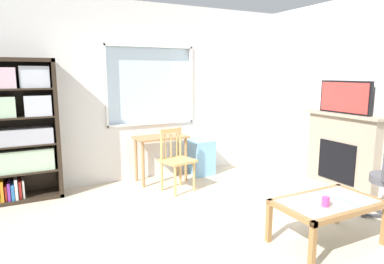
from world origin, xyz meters
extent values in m
cube|color=beige|center=(0.00, 0.00, -0.01)|extent=(5.86, 5.54, 0.02)
cube|color=silver|center=(0.00, 2.27, 0.44)|extent=(4.86, 0.12, 0.87)
cube|color=silver|center=(0.00, 2.27, 2.44)|extent=(4.86, 0.12, 0.65)
cube|color=silver|center=(-1.57, 2.27, 1.50)|extent=(1.72, 0.12, 1.25)
cube|color=silver|center=(1.57, 2.27, 1.50)|extent=(1.72, 0.12, 1.25)
cube|color=silver|center=(0.00, 2.28, 1.50)|extent=(1.42, 0.02, 1.25)
cube|color=white|center=(0.00, 2.21, 0.89)|extent=(1.48, 0.06, 0.03)
cube|color=white|center=(0.00, 2.21, 2.10)|extent=(1.48, 0.06, 0.03)
cube|color=white|center=(-0.72, 2.21, 1.50)|extent=(0.03, 0.06, 1.25)
cube|color=white|center=(0.71, 2.21, 1.50)|extent=(0.03, 0.06, 1.25)
cube|color=silver|center=(2.49, 0.00, 1.38)|extent=(0.12, 4.74, 2.77)
cube|color=#2D2319|center=(-1.46, 2.02, 0.94)|extent=(0.05, 0.38, 1.88)
cube|color=#2D2319|center=(-1.89, 2.02, 1.86)|extent=(0.90, 0.38, 0.05)
cube|color=#2D2319|center=(-1.89, 2.02, 0.03)|extent=(0.90, 0.38, 0.05)
cube|color=#2D2319|center=(-1.89, 2.20, 0.94)|extent=(0.90, 0.02, 1.88)
cube|color=#2D2319|center=(-1.89, 2.02, 0.39)|extent=(0.85, 0.36, 0.02)
cube|color=#2D2319|center=(-1.89, 2.02, 0.76)|extent=(0.85, 0.36, 0.02)
cube|color=#2D2319|center=(-1.89, 2.02, 1.12)|extent=(0.85, 0.36, 0.02)
cube|color=#2D2319|center=(-1.89, 2.02, 1.49)|extent=(0.85, 0.36, 0.02)
cube|color=#B7D6B2|center=(-1.90, 2.01, 0.55)|extent=(0.76, 0.27, 0.29)
cube|color=#B2B2BC|center=(-1.88, 2.01, 0.87)|extent=(0.73, 0.32, 0.21)
cube|color=#B7D6B2|center=(-2.10, 2.01, 1.27)|extent=(0.34, 0.30, 0.26)
cube|color=silver|center=(-1.68, 2.01, 1.27)|extent=(0.33, 0.31, 0.27)
cube|color=beige|center=(-2.07, 2.01, 1.63)|extent=(0.34, 0.32, 0.26)
cube|color=silver|center=(-1.69, 2.01, 1.64)|extent=(0.35, 0.27, 0.28)
cube|color=orange|center=(-2.18, 2.00, 0.19)|extent=(0.04, 0.30, 0.27)
cube|color=red|center=(-2.14, 2.00, 0.15)|extent=(0.02, 0.26, 0.20)
cube|color=purple|center=(-2.10, 2.00, 0.16)|extent=(0.03, 0.27, 0.23)
cube|color=#286BB2|center=(-2.06, 2.00, 0.15)|extent=(0.04, 0.30, 0.21)
cube|color=white|center=(-2.01, 2.00, 0.19)|extent=(0.04, 0.29, 0.27)
cube|color=red|center=(-1.97, 2.00, 0.17)|extent=(0.03, 0.24, 0.24)
cube|color=white|center=(-1.93, 2.00, 0.17)|extent=(0.03, 0.23, 0.25)
cube|color=#A37547|center=(0.04, 1.92, 0.71)|extent=(0.81, 0.43, 0.03)
cylinder|color=#A37547|center=(-0.32, 1.76, 0.35)|extent=(0.04, 0.04, 0.69)
cylinder|color=#A37547|center=(0.39, 1.76, 0.35)|extent=(0.04, 0.04, 0.69)
cylinder|color=#A37547|center=(-0.32, 2.09, 0.35)|extent=(0.04, 0.04, 0.69)
cylinder|color=#A37547|center=(0.39, 2.09, 0.35)|extent=(0.04, 0.04, 0.69)
cube|color=tan|center=(0.07, 1.37, 0.45)|extent=(0.50, 0.48, 0.04)
cylinder|color=tan|center=(-0.06, 1.18, 0.22)|extent=(0.04, 0.04, 0.43)
cylinder|color=tan|center=(0.27, 1.25, 0.22)|extent=(0.04, 0.04, 0.43)
cylinder|color=tan|center=(-0.13, 1.49, 0.22)|extent=(0.04, 0.04, 0.43)
cylinder|color=tan|center=(0.21, 1.57, 0.22)|extent=(0.04, 0.04, 0.43)
cylinder|color=tan|center=(-0.13, 1.49, 0.68)|extent=(0.04, 0.04, 0.45)
cylinder|color=tan|center=(0.21, 1.57, 0.68)|extent=(0.04, 0.04, 0.45)
cube|color=tan|center=(0.04, 1.53, 0.87)|extent=(0.36, 0.11, 0.06)
cylinder|color=tan|center=(-0.06, 1.51, 0.65)|extent=(0.02, 0.02, 0.35)
cylinder|color=tan|center=(0.04, 1.53, 0.65)|extent=(0.02, 0.02, 0.35)
cylinder|color=tan|center=(0.14, 1.55, 0.65)|extent=(0.02, 0.02, 0.35)
cube|color=#72ADDB|center=(0.78, 1.97, 0.29)|extent=(0.35, 0.40, 0.58)
cube|color=gray|center=(2.34, 0.45, 0.53)|extent=(0.18, 1.15, 1.07)
cube|color=black|center=(2.25, 0.45, 0.39)|extent=(0.03, 0.63, 0.59)
cube|color=gray|center=(2.32, 0.45, 1.09)|extent=(0.26, 1.25, 0.04)
cube|color=black|center=(2.32, 0.45, 1.35)|extent=(0.05, 0.84, 0.47)
cube|color=#B2332D|center=(2.29, 0.45, 1.35)|extent=(0.01, 0.79, 0.42)
cube|color=#38383D|center=(1.77, -0.55, 0.03)|extent=(0.25, 0.19, 0.03)
cylinder|color=#38383D|center=(1.65, -0.47, 0.03)|extent=(0.05, 0.05, 0.05)
cube|color=#38383D|center=(1.92, -0.49, 0.03)|extent=(0.11, 0.28, 0.03)
cylinder|color=#38383D|center=(1.96, -0.36, 0.03)|extent=(0.05, 0.05, 0.05)
cube|color=#8C9E99|center=(0.75, -0.71, 0.44)|extent=(0.93, 0.52, 0.02)
cube|color=olive|center=(0.75, -0.99, 0.42)|extent=(1.03, 0.05, 0.05)
cube|color=olive|center=(0.75, -0.42, 0.42)|extent=(1.03, 0.05, 0.05)
cube|color=olive|center=(0.26, -0.71, 0.42)|extent=(0.05, 0.62, 0.05)
cube|color=olive|center=(1.24, -0.71, 0.42)|extent=(0.05, 0.62, 0.05)
cube|color=olive|center=(0.26, -0.99, 0.20)|extent=(0.05, 0.05, 0.40)
cube|color=olive|center=(0.26, -0.42, 0.20)|extent=(0.05, 0.05, 0.40)
cube|color=olive|center=(1.24, -0.42, 0.20)|extent=(0.05, 0.05, 0.40)
cylinder|color=#DB3D84|center=(0.62, -0.79, 0.49)|extent=(0.07, 0.07, 0.09)
camera|label=1|loc=(-1.90, -2.94, 1.70)|focal=31.85mm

